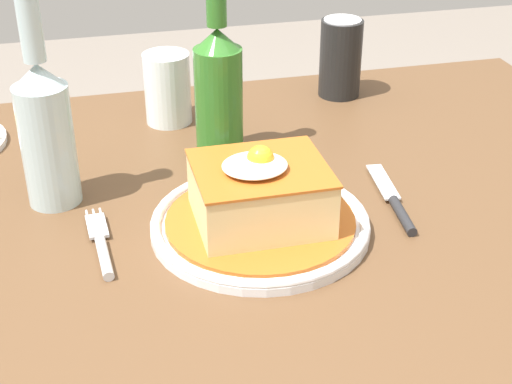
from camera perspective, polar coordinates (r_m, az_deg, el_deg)
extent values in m
cube|color=brown|center=(0.92, -4.46, -3.00)|extent=(1.26, 0.82, 0.04)
cylinder|color=brown|center=(1.54, 14.42, -5.36)|extent=(0.07, 0.07, 0.70)
cylinder|color=white|center=(0.88, 0.31, -2.61)|extent=(0.25, 0.25, 0.01)
torus|color=white|center=(0.87, 0.32, -2.21)|extent=(0.25, 0.25, 0.01)
cylinder|color=#B75B1E|center=(0.87, 0.32, -2.17)|extent=(0.22, 0.22, 0.01)
cube|color=#E5C684|center=(0.85, 0.32, -0.18)|extent=(0.14, 0.13, 0.06)
cube|color=#B75B1E|center=(0.84, 0.33, 1.80)|extent=(0.15, 0.13, 0.00)
ellipsoid|color=white|center=(0.83, -0.09, 2.00)|extent=(0.07, 0.07, 0.01)
sphere|color=yellow|center=(0.83, 0.33, 2.50)|extent=(0.03, 0.03, 0.03)
cylinder|color=silver|center=(0.84, -11.27, -4.81)|extent=(0.02, 0.08, 0.01)
cube|color=silver|center=(0.89, -11.79, -2.55)|extent=(0.02, 0.05, 0.00)
cylinder|color=silver|center=(0.92, -11.48, -1.67)|extent=(0.00, 0.03, 0.00)
cylinder|color=silver|center=(0.92, -11.97, -1.74)|extent=(0.00, 0.03, 0.00)
cylinder|color=silver|center=(0.92, -12.47, -1.82)|extent=(0.00, 0.03, 0.00)
cylinder|color=#262628|center=(0.91, 10.88, -1.74)|extent=(0.02, 0.08, 0.01)
cube|color=silver|center=(0.98, 9.46, 0.76)|extent=(0.03, 0.09, 0.00)
cylinder|color=black|center=(1.23, 6.33, 9.89)|extent=(0.07, 0.07, 0.12)
cylinder|color=silver|center=(1.21, 6.49, 12.66)|extent=(0.06, 0.06, 0.00)
cylinder|color=#ADC6CC|center=(0.94, -15.26, 3.36)|extent=(0.06, 0.06, 0.15)
cone|color=#ADC6CC|center=(0.90, -15.99, 8.31)|extent=(0.06, 0.06, 0.03)
cylinder|color=#ADC6CC|center=(0.88, -16.52, 11.80)|extent=(0.03, 0.03, 0.08)
cylinder|color=#2D6B23|center=(1.02, -2.79, 6.65)|extent=(0.06, 0.06, 0.15)
cone|color=#2D6B23|center=(0.99, -2.91, 11.29)|extent=(0.06, 0.06, 0.03)
cylinder|color=#3F2314|center=(1.14, -6.56, 6.60)|extent=(0.06, 0.06, 0.06)
cylinder|color=silver|center=(1.13, -6.62, 7.70)|extent=(0.07, 0.07, 0.10)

